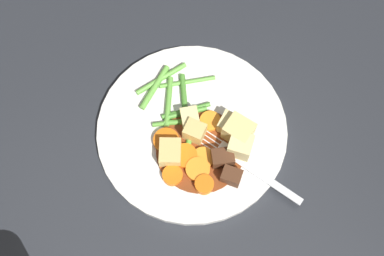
{
  "coord_description": "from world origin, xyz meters",
  "views": [
    {
      "loc": [
        0.22,
        -0.07,
        0.6
      ],
      "look_at": [
        0.0,
        0.0,
        0.01
      ],
      "focal_mm": 42.01,
      "sensor_mm": 36.0,
      "label": 1
    }
  ],
  "objects": [
    {
      "name": "potato_chunk_0",
      "position": [
        0.03,
        -0.04,
        0.03
      ],
      "size": [
        0.04,
        0.04,
        0.02
      ],
      "primitive_type": "cube",
      "rotation": [
        0.0,
        0.0,
        5.95
      ],
      "color": "#DBBC6B",
      "rests_on": "dinner_plate"
    },
    {
      "name": "meat_chunk_1",
      "position": [
        0.06,
        0.02,
        0.02
      ],
      "size": [
        0.03,
        0.03,
        0.02
      ],
      "primitive_type": "cube",
      "rotation": [
        0.0,
        0.0,
        6.09
      ],
      "color": "#4C2B19",
      "rests_on": "dinner_plate"
    },
    {
      "name": "meat_chunk_0",
      "position": [
        0.09,
        0.03,
        0.02
      ],
      "size": [
        0.03,
        0.03,
        0.02
      ],
      "primitive_type": "cube",
      "rotation": [
        0.0,
        0.0,
        0.9
      ],
      "color": "#4C2B19",
      "rests_on": "dinner_plate"
    },
    {
      "name": "stew_sauce",
      "position": [
        0.04,
        0.0,
        0.01
      ],
      "size": [
        0.12,
        0.12,
        0.0
      ],
      "primitive_type": "cylinder",
      "color": "brown",
      "rests_on": "dinner_plate"
    },
    {
      "name": "dinner_plate",
      "position": [
        0.0,
        0.0,
        0.01
      ],
      "size": [
        0.27,
        0.27,
        0.01
      ],
      "primitive_type": "cylinder",
      "color": "white",
      "rests_on": "ground_plane"
    },
    {
      "name": "carrot_slice_4",
      "position": [
        0.06,
        -0.05,
        0.02
      ],
      "size": [
        0.03,
        0.03,
        0.01
      ],
      "primitive_type": "cylinder",
      "rotation": [
        0.0,
        0.0,
        6.15
      ],
      "color": "orange",
      "rests_on": "dinner_plate"
    },
    {
      "name": "potato_chunk_5",
      "position": [
        0.05,
        0.05,
        0.03
      ],
      "size": [
        0.04,
        0.04,
        0.03
      ],
      "primitive_type": "cube",
      "rotation": [
        0.0,
        0.0,
        2.51
      ],
      "color": "#EAD68C",
      "rests_on": "dinner_plate"
    },
    {
      "name": "carrot_slice_0",
      "position": [
        0.04,
        -0.02,
        0.02
      ],
      "size": [
        0.04,
        0.04,
        0.01
      ],
      "primitive_type": "cylinder",
      "rotation": [
        0.0,
        0.0,
        0.3
      ],
      "color": "orange",
      "rests_on": "dinner_plate"
    },
    {
      "name": "green_bean_4",
      "position": [
        -0.01,
        -0.01,
        0.02
      ],
      "size": [
        0.03,
        0.06,
        0.01
      ],
      "primitive_type": "cylinder",
      "rotation": [
        0.0,
        1.57,
        1.28
      ],
      "color": "#599E38",
      "rests_on": "dinner_plate"
    },
    {
      "name": "carrot_slice_1",
      "position": [
        0.05,
        -0.0,
        0.02
      ],
      "size": [
        0.03,
        0.03,
        0.01
      ],
      "primitive_type": "cylinder",
      "rotation": [
        0.0,
        0.0,
        4.8
      ],
      "color": "orange",
      "rests_on": "dinner_plate"
    },
    {
      "name": "potato_chunk_1",
      "position": [
        -0.01,
        0.0,
        0.02
      ],
      "size": [
        0.03,
        0.03,
        0.02
      ],
      "primitive_type": "cube",
      "rotation": [
        0.0,
        0.0,
        6.15
      ],
      "color": "#EAD68C",
      "rests_on": "dinner_plate"
    },
    {
      "name": "carrot_slice_2",
      "position": [
        0.08,
        -0.01,
        0.02
      ],
      "size": [
        0.04,
        0.04,
        0.01
      ],
      "primitive_type": "cylinder",
      "rotation": [
        0.0,
        0.0,
        2.44
      ],
      "color": "orange",
      "rests_on": "dinner_plate"
    },
    {
      "name": "fork",
      "position": [
        0.07,
        0.05,
        0.01
      ],
      "size": [
        0.15,
        0.12,
        0.0
      ],
      "color": "silver",
      "rests_on": "dinner_plate"
    },
    {
      "name": "green_bean_7",
      "position": [
        -0.01,
        -0.02,
        0.02
      ],
      "size": [
        0.02,
        0.06,
        0.01
      ],
      "primitive_type": "cylinder",
      "rotation": [
        0.0,
        1.57,
        1.38
      ],
      "color": "#599E38",
      "rests_on": "dinner_plate"
    },
    {
      "name": "carrot_slice_3",
      "position": [
        0.0,
        0.03,
        0.02
      ],
      "size": [
        0.03,
        0.03,
        0.01
      ],
      "primitive_type": "cylinder",
      "rotation": [
        0.0,
        0.0,
        0.09
      ],
      "color": "orange",
      "rests_on": "dinner_plate"
    },
    {
      "name": "green_bean_8",
      "position": [
        -0.05,
        -0.02,
        0.02
      ],
      "size": [
        0.07,
        0.04,
        0.01
      ],
      "primitive_type": "cylinder",
      "rotation": [
        0.0,
        1.57,
        2.76
      ],
      "color": "#66AD42",
      "rests_on": "dinner_plate"
    },
    {
      "name": "green_bean_9",
      "position": [
        -0.07,
        0.02,
        0.02
      ],
      "size": [
        0.02,
        0.08,
        0.01
      ],
      "primitive_type": "cylinder",
      "rotation": [
        0.0,
        1.57,
        1.43
      ],
      "color": "#66AD42",
      "rests_on": "dinner_plate"
    },
    {
      "name": "potato_chunk_4",
      "position": [
        0.03,
        0.06,
        0.03
      ],
      "size": [
        0.05,
        0.05,
        0.03
      ],
      "primitive_type": "cube",
      "rotation": [
        0.0,
        0.0,
        3.8
      ],
      "color": "#E5CC7A",
      "rests_on": "dinner_plate"
    },
    {
      "name": "carrot_slice_5",
      "position": [
        0.06,
        -0.01,
        0.02
      ],
      "size": [
        0.04,
        0.04,
        0.01
      ],
      "primitive_type": "cylinder",
      "rotation": [
        0.0,
        0.0,
        3.63
      ],
      "color": "orange",
      "rests_on": "dinner_plate"
    },
    {
      "name": "green_bean_5",
      "position": [
        -0.08,
        -0.03,
        0.02
      ],
      "size": [
        0.06,
        0.06,
        0.01
      ],
      "primitive_type": "cylinder",
      "rotation": [
        0.0,
        1.57,
        2.34
      ],
      "color": "#66AD42",
      "rests_on": "dinner_plate"
    },
    {
      "name": "ground_plane",
      "position": [
        0.0,
        0.0,
        0.0
      ],
      "size": [
        3.0,
        3.0,
        0.0
      ],
      "primitive_type": "plane",
      "color": "#26282D"
    },
    {
      "name": "green_bean_2",
      "position": [
        0.0,
        0.0,
        0.02
      ],
      "size": [
        0.06,
        0.04,
        0.01
      ],
      "primitive_type": "cylinder",
      "rotation": [
        0.0,
        1.57,
        2.63
      ],
      "color": "#599E38",
      "rests_on": "dinner_plate"
    },
    {
      "name": "carrot_slice_6",
      "position": [
        0.01,
        -0.04,
        0.02
      ],
      "size": [
        0.05,
        0.05,
        0.01
      ],
      "primitive_type": "cylinder",
      "rotation": [
        0.0,
        0.0,
        5.1
      ],
      "color": "orange",
      "rests_on": "dinner_plate"
    },
    {
      "name": "green_bean_0",
      "position": [
        -0.05,
        0.01,
        0.02
      ],
      "size": [
        0.06,
        0.02,
        0.01
      ],
      "primitive_type": "cylinder",
      "rotation": [
        0.0,
        1.57,
        2.91
      ],
      "color": "#4C8E33",
      "rests_on": "dinner_plate"
    },
    {
      "name": "green_bean_1",
      "position": [
        -0.02,
        0.0,
        0.02
      ],
      "size": [
        0.01,
        0.06,
        0.01
      ],
      "primitive_type": "cylinder",
      "rotation": [
        0.0,
        1.57,
        1.5
      ],
      "color": "#4C8E33",
      "rests_on": "dinner_plate"
    },
    {
      "name": "potato_chunk_3",
      "position": [
        0.01,
        0.0,
        0.03
      ],
      "size": [
        0.04,
        0.04,
        0.03
      ],
      "primitive_type": "cube",
      "rotation": [
        0.0,
        0.0,
        5.54
      ],
      "color": "#DBBC6B",
      "rests_on": "dinner_plate"
    },
    {
      "name": "green_bean_6",
      "position": [
        -0.03,
        0.0,
        0.02
      ],
      "size": [
        0.01,
        0.07,
        0.01
      ],
      "primitive_type": "cylinder",
      "rotation": [
        0.0,
        1.57,
        1.54
      ],
      "color": "#4C8E33",
      "rests_on": "dinner_plate"
    },
    {
      "name": "potato_chunk_2",
      "position": [
        0.02,
        0.05,
        0.02
      ],
      "size": [
        0.04,
        0.04,
        0.02
      ],
      "primitive_type": "cube",
      "rotation": [
        0.0,
        0.0,
        2.35
      ],
      "color": "#EAD68C",
      "rests_on": "dinner_plate"
    },
    {
      "name": "green_bean_3",
      "position": [
        -0.09,
        -0.02,
        0.02
      ],
      "size": [
        0.03,
        0.08,
        0.01
      ],
      "primitive_type": "cylinder",
      "rotation": [
        0.0,
        1.57,
        1.84
      ],
      "color": "#66AD42",
      "rests_on": "dinner_plate"
    }
  ]
}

